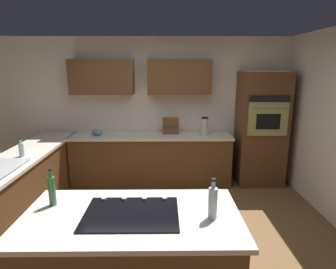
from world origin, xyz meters
name	(u,v)px	position (x,y,z in m)	size (l,w,h in m)	color
ground_plane	(154,236)	(0.00, 0.00, 0.00)	(14.00, 14.00, 0.00)	brown
wall_back	(154,102)	(0.06, -2.05, 1.44)	(6.00, 0.44, 2.60)	white
lower_cabinets_back	(151,160)	(0.10, -1.72, 0.43)	(2.80, 0.60, 0.86)	brown
countertop_back	(151,136)	(0.10, -1.72, 0.88)	(2.84, 0.64, 0.04)	silver
lower_cabinets_side	(25,187)	(1.82, -0.55, 0.43)	(0.60, 2.90, 0.86)	brown
countertop_side	(21,156)	(1.82, -0.55, 0.88)	(0.64, 2.94, 0.04)	silver
island_base	(133,264)	(0.13, 1.07, 0.43)	(1.69, 0.87, 0.86)	brown
island_top	(132,216)	(0.13, 1.07, 0.88)	(1.77, 0.95, 0.04)	silver
wall_oven	(261,129)	(-1.85, -1.72, 1.01)	(0.80, 0.66, 2.01)	brown
cooktop	(131,213)	(0.13, 1.07, 0.91)	(0.76, 0.56, 0.03)	black
blender	(205,127)	(-0.85, -1.72, 1.04)	(0.15, 0.15, 0.32)	beige
mixing_bowl	(97,132)	(1.05, -1.72, 0.95)	(0.19, 0.19, 0.10)	#668CB2
spice_rack	(171,126)	(-0.25, -1.80, 1.05)	(0.29, 0.11, 0.29)	brown
dish_soap_bottle	(21,149)	(1.77, -0.48, 1.00)	(0.07, 0.07, 0.26)	silver
oil_bottle	(52,190)	(0.82, 0.90, 1.04)	(0.06, 0.06, 0.34)	#336B38
second_bottle	(213,202)	(-0.52, 1.14, 1.04)	(0.07, 0.07, 0.33)	silver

